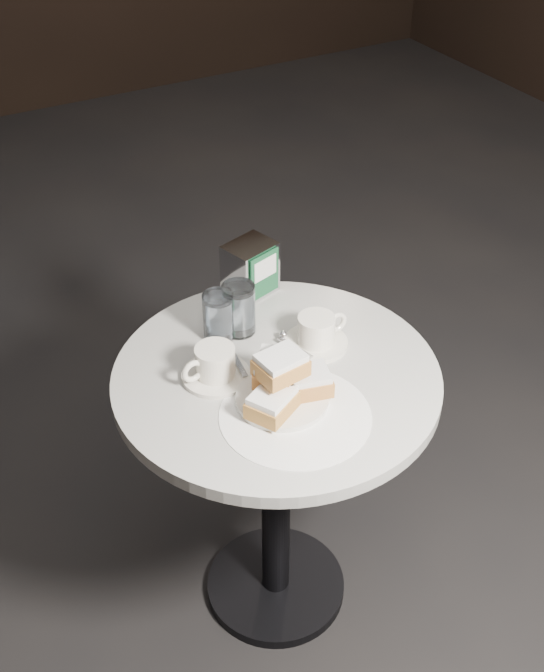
{
  "coord_description": "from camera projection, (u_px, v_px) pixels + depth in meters",
  "views": [
    {
      "loc": [
        -0.67,
        -1.2,
        1.89
      ],
      "look_at": [
        0.0,
        0.02,
        0.83
      ],
      "focal_mm": 45.0,
      "sensor_mm": 36.0,
      "label": 1
    }
  ],
  "objects": [
    {
      "name": "ground",
      "position": [
        276.0,
        588.0,
        2.23
      ],
      "size": [
        7.0,
        7.0,
        0.0
      ],
      "primitive_type": "plane",
      "color": "black",
      "rests_on": "ground"
    },
    {
      "name": "cafe_table",
      "position": [
        276.0,
        440.0,
        1.9
      ],
      "size": [
        0.7,
        0.7,
        0.74
      ],
      "color": "black",
      "rests_on": "ground"
    },
    {
      "name": "sugar_spill",
      "position": [
        295.0,
        415.0,
        1.68
      ],
      "size": [
        0.32,
        0.32,
        0.0
      ],
      "primitive_type": "cylinder",
      "rotation": [
        0.0,
        0.0,
        0.06
      ],
      "color": "white",
      "rests_on": "cafe_table"
    },
    {
      "name": "beignet_plate",
      "position": [
        283.0,
        385.0,
        1.68
      ],
      "size": [
        0.22,
        0.22,
        0.12
      ],
      "rotation": [
        0.0,
        0.0,
        0.19
      ],
      "color": "silver",
      "rests_on": "cafe_table"
    },
    {
      "name": "coffee_cup_left",
      "position": [
        215.0,
        365.0,
        1.75
      ],
      "size": [
        0.16,
        0.16,
        0.08
      ],
      "rotation": [
        0.0,
        0.0,
        0.13
      ],
      "color": "white",
      "rests_on": "cafe_table"
    },
    {
      "name": "coffee_cup_right",
      "position": [
        317.0,
        333.0,
        1.84
      ],
      "size": [
        0.15,
        0.14,
        0.07
      ],
      "rotation": [
        0.0,
        0.0,
        0.02
      ],
      "color": "white",
      "rests_on": "cafe_table"
    },
    {
      "name": "water_glass_left",
      "position": [
        219.0,
        317.0,
        1.85
      ],
      "size": [
        0.08,
        0.08,
        0.11
      ],
      "rotation": [
        0.0,
        0.0,
        -0.19
      ],
      "color": "silver",
      "rests_on": "cafe_table"
    },
    {
      "name": "water_glass_right",
      "position": [
        239.0,
        309.0,
        1.87
      ],
      "size": [
        0.08,
        0.08,
        0.12
      ],
      "rotation": [
        0.0,
        0.0,
        0.1
      ],
      "color": "white",
      "rests_on": "cafe_table"
    },
    {
      "name": "napkin_dispenser",
      "position": [
        251.0,
        269.0,
        1.98
      ],
      "size": [
        0.13,
        0.12,
        0.13
      ],
      "rotation": [
        0.0,
        0.0,
        0.3
      ],
      "color": "silver",
      "rests_on": "cafe_table"
    }
  ]
}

